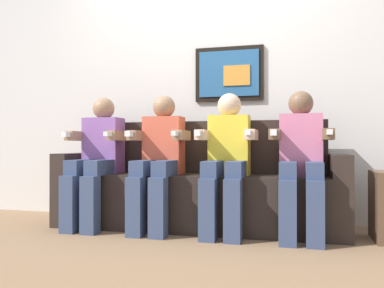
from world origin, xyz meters
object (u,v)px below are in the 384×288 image
Objects in this scene: couch at (197,190)px; person_left_center at (159,156)px; person_right_center at (227,156)px; person_leftmost at (97,155)px; person_rightmost at (301,156)px.

couch is 2.15× the size of person_left_center.
couch is 0.44m from person_right_center.
couch is 0.90m from person_leftmost.
person_right_center is at bearing -31.12° from couch.
person_leftmost and person_right_center have the same top height.
person_leftmost is 1.00× the size of person_right_center.
person_leftmost is 1.12m from person_right_center.
person_left_center is at bearing -148.89° from couch.
person_leftmost is 1.00× the size of person_left_center.
person_left_center is at bearing 0.00° from person_leftmost.
person_right_center is (0.56, 0.00, 0.00)m from person_left_center.
person_rightmost is at bearing 0.00° from person_right_center.
couch is at bearing 31.11° from person_left_center.
couch is 0.90m from person_rightmost.
person_left_center is at bearing 180.00° from person_right_center.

